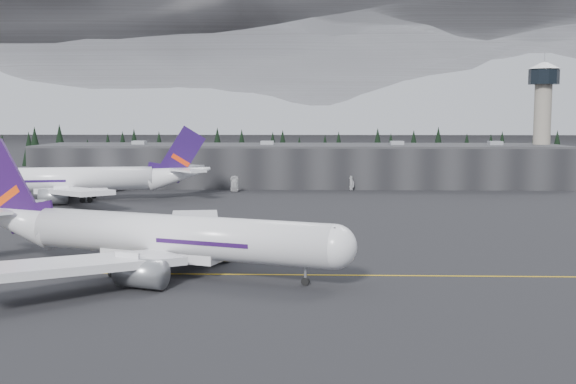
{
  "coord_description": "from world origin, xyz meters",
  "views": [
    {
      "loc": [
        4.03,
        -98.28,
        21.63
      ],
      "look_at": [
        0.0,
        20.0,
        9.0
      ],
      "focal_mm": 45.0,
      "sensor_mm": 36.0,
      "label": 1
    }
  ],
  "objects_px": {
    "terminal": "(300,165)",
    "jet_parked": "(83,179)",
    "control_tower": "(543,109)",
    "gse_vehicle_b": "(352,188)",
    "gse_vehicle_a": "(235,190)",
    "jet_main": "(145,235)"
  },
  "relations": [
    {
      "from": "terminal",
      "to": "jet_parked",
      "type": "distance_m",
      "value": 69.13
    },
    {
      "from": "control_tower",
      "to": "jet_parked",
      "type": "xyz_separation_m",
      "value": [
        -129.4,
        -45.65,
        -18.05
      ]
    },
    {
      "from": "terminal",
      "to": "control_tower",
      "type": "distance_m",
      "value": 76.98
    },
    {
      "from": "control_tower",
      "to": "gse_vehicle_b",
      "type": "height_order",
      "value": "control_tower"
    },
    {
      "from": "control_tower",
      "to": "gse_vehicle_b",
      "type": "relative_size",
      "value": 8.79
    },
    {
      "from": "terminal",
      "to": "gse_vehicle_b",
      "type": "relative_size",
      "value": 37.3
    },
    {
      "from": "gse_vehicle_a",
      "to": "gse_vehicle_b",
      "type": "bearing_deg",
      "value": 10.66
    },
    {
      "from": "jet_main",
      "to": "gse_vehicle_b",
      "type": "bearing_deg",
      "value": 91.62
    },
    {
      "from": "gse_vehicle_a",
      "to": "gse_vehicle_b",
      "type": "xyz_separation_m",
      "value": [
        33.37,
        5.77,
        0.09
      ]
    },
    {
      "from": "terminal",
      "to": "jet_main",
      "type": "bearing_deg",
      "value": -98.69
    },
    {
      "from": "gse_vehicle_a",
      "to": "gse_vehicle_b",
      "type": "height_order",
      "value": "gse_vehicle_b"
    },
    {
      "from": "control_tower",
      "to": "gse_vehicle_b",
      "type": "bearing_deg",
      "value": -162.55
    },
    {
      "from": "terminal",
      "to": "gse_vehicle_a",
      "type": "distance_m",
      "value": 28.57
    },
    {
      "from": "terminal",
      "to": "control_tower",
      "type": "height_order",
      "value": "control_tower"
    },
    {
      "from": "terminal",
      "to": "gse_vehicle_a",
      "type": "height_order",
      "value": "terminal"
    },
    {
      "from": "gse_vehicle_a",
      "to": "control_tower",
      "type": "bearing_deg",
      "value": 15.62
    },
    {
      "from": "terminal",
      "to": "gse_vehicle_a",
      "type": "bearing_deg",
      "value": -129.87
    },
    {
      "from": "control_tower",
      "to": "jet_main",
      "type": "distance_m",
      "value": 160.2
    },
    {
      "from": "terminal",
      "to": "control_tower",
      "type": "bearing_deg",
      "value": 2.29
    },
    {
      "from": "jet_parked",
      "to": "gse_vehicle_b",
      "type": "xyz_separation_m",
      "value": [
        69.82,
        26.92,
        -4.63
      ]
    },
    {
      "from": "control_tower",
      "to": "terminal",
      "type": "bearing_deg",
      "value": -177.71
    },
    {
      "from": "jet_main",
      "to": "terminal",
      "type": "bearing_deg",
      "value": 100.44
    }
  ]
}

